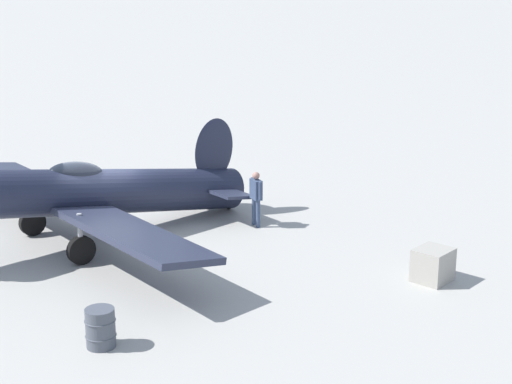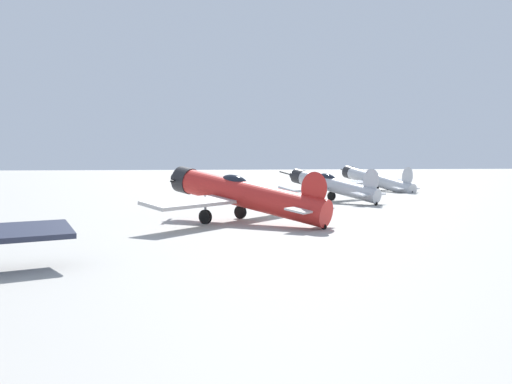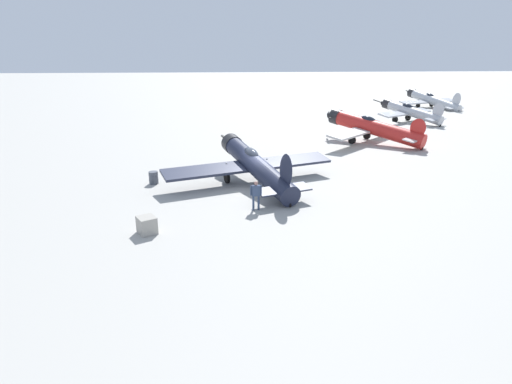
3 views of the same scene
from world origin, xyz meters
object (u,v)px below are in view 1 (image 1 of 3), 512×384
(equipment_crate, at_px, (433,265))
(ground_crew_mechanic, at_px, (256,194))
(airplane_foreground, at_px, (91,193))
(fuel_drum, at_px, (100,328))

(equipment_crate, bearing_deg, ground_crew_mechanic, 25.11)
(airplane_foreground, relative_size, ground_crew_mechanic, 7.06)
(ground_crew_mechanic, xyz_separation_m, fuel_drum, (-6.59, 5.93, -0.62))
(equipment_crate, relative_size, fuel_drum, 1.39)
(ground_crew_mechanic, distance_m, equipment_crate, 6.44)
(airplane_foreground, relative_size, fuel_drum, 14.13)
(airplane_foreground, height_order, ground_crew_mechanic, airplane_foreground)
(airplane_foreground, distance_m, equipment_crate, 9.94)
(airplane_foreground, height_order, equipment_crate, airplane_foreground)
(airplane_foreground, xyz_separation_m, ground_crew_mechanic, (-0.38, -4.99, -0.40))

